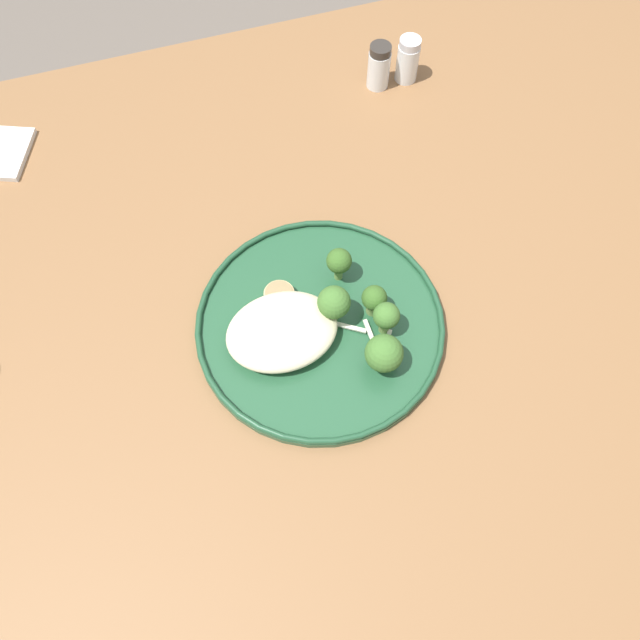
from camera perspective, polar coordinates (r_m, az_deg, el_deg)
ground at (r=1.46m, az=1.55°, el=-12.29°), size 6.00×6.00×0.00m
wooden_dining_table at (r=0.84m, az=2.63°, el=-0.49°), size 1.40×1.00×0.74m
dinner_plate at (r=0.74m, az=-0.00°, el=-0.41°), size 0.29×0.29×0.02m
noodle_bed at (r=0.72m, az=-3.42°, el=-1.01°), size 0.13×0.10×0.04m
seared_scallop_half_hidden at (r=0.72m, az=-2.72°, el=-1.81°), size 0.03×0.03×0.01m
seared_scallop_right_edge at (r=0.74m, az=-2.90°, el=0.23°), size 0.02×0.02×0.01m
seared_scallop_rear_pale at (r=0.73m, az=-0.73°, el=0.01°), size 0.03×0.03×0.01m
seared_scallop_on_noodles at (r=0.75m, az=-3.65°, el=2.22°), size 0.04×0.04×0.01m
seared_scallop_tiny_bay at (r=0.72m, az=-6.16°, el=-3.11°), size 0.02×0.02×0.02m
seared_scallop_front_small at (r=0.73m, az=-4.85°, el=-0.77°), size 0.03×0.03×0.01m
seared_scallop_tilted_round at (r=0.71m, az=-2.72°, el=-3.31°), size 0.03×0.03×0.01m
broccoli_floret_rear_charred at (r=0.71m, az=5.92°, el=0.30°), size 0.03×0.03×0.05m
broccoli_floret_small_sprig at (r=0.73m, az=4.85°, el=1.85°), size 0.03×0.03×0.05m
broccoli_floret_split_head at (r=0.70m, az=5.56°, el=-3.05°), size 0.04×0.04×0.05m
broccoli_floret_right_tilted at (r=0.71m, az=1.26°, el=1.54°), size 0.04×0.04×0.06m
broccoli_floret_tall_stalk at (r=0.75m, az=1.71°, el=5.21°), size 0.03×0.03×0.05m
onion_sliver_curled_piece at (r=0.73m, az=4.30°, el=-1.41°), size 0.01×0.04×0.00m
onion_sliver_short_strip at (r=0.73m, az=5.84°, el=-2.36°), size 0.03×0.04×0.00m
onion_sliver_pale_crescent at (r=0.74m, az=2.72°, el=-0.66°), size 0.03×0.02×0.00m
salt_shaker at (r=0.99m, az=7.84°, el=22.01°), size 0.03×0.03×0.07m
pepper_shaker at (r=0.98m, az=5.28°, el=21.61°), size 0.03×0.03×0.07m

